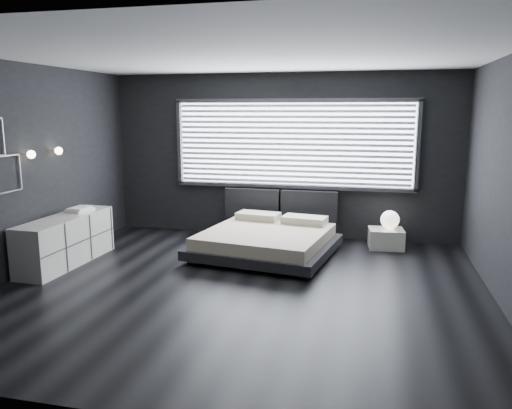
# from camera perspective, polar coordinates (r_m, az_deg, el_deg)

# --- Properties ---
(room) EXTENTS (6.04, 6.00, 2.80)m
(room) POSITION_cam_1_polar(r_m,az_deg,el_deg) (5.97, -1.88, 3.24)
(room) COLOR black
(room) RESTS_ON ground
(window) EXTENTS (4.14, 0.09, 1.52)m
(window) POSITION_cam_1_polar(r_m,az_deg,el_deg) (8.53, 4.19, 6.90)
(window) COLOR white
(window) RESTS_ON ground
(headboard) EXTENTS (1.96, 0.16, 0.52)m
(headboard) POSITION_cam_1_polar(r_m,az_deg,el_deg) (8.64, 2.81, 0.00)
(headboard) COLOR black
(headboard) RESTS_ON ground
(sconce_near) EXTENTS (0.18, 0.11, 0.11)m
(sconce_near) POSITION_cam_1_polar(r_m,az_deg,el_deg) (7.29, -24.32, 5.24)
(sconce_near) COLOR silver
(sconce_near) RESTS_ON ground
(sconce_far) EXTENTS (0.18, 0.11, 0.11)m
(sconce_far) POSITION_cam_1_polar(r_m,az_deg,el_deg) (7.77, -21.64, 5.72)
(sconce_far) COLOR silver
(sconce_far) RESTS_ON ground
(wall_art_lower) EXTENTS (0.01, 0.48, 0.48)m
(wall_art_lower) POSITION_cam_1_polar(r_m,az_deg,el_deg) (7.10, -26.49, 3.15)
(wall_art_lower) COLOR #47474C
(wall_art_lower) RESTS_ON ground
(bed) EXTENTS (2.22, 2.14, 0.51)m
(bed) POSITION_cam_1_polar(r_m,az_deg,el_deg) (7.59, 1.21, -4.09)
(bed) COLOR black
(bed) RESTS_ON ground
(nightstand) EXTENTS (0.58, 0.50, 0.31)m
(nightstand) POSITION_cam_1_polar(r_m,az_deg,el_deg) (8.26, 14.62, -3.79)
(nightstand) COLOR beige
(nightstand) RESTS_ON ground
(orb_lamp) EXTENTS (0.29, 0.29, 0.29)m
(orb_lamp) POSITION_cam_1_polar(r_m,az_deg,el_deg) (8.23, 15.06, -1.69)
(orb_lamp) COLOR white
(orb_lamp) RESTS_ON nightstand
(dresser) EXTENTS (0.53, 1.75, 0.69)m
(dresser) POSITION_cam_1_polar(r_m,az_deg,el_deg) (7.64, -20.87, -3.85)
(dresser) COLOR beige
(dresser) RESTS_ON ground
(book_stack) EXTENTS (0.33, 0.39, 0.07)m
(book_stack) POSITION_cam_1_polar(r_m,az_deg,el_deg) (7.85, -19.48, -0.53)
(book_stack) COLOR white
(book_stack) RESTS_ON dresser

